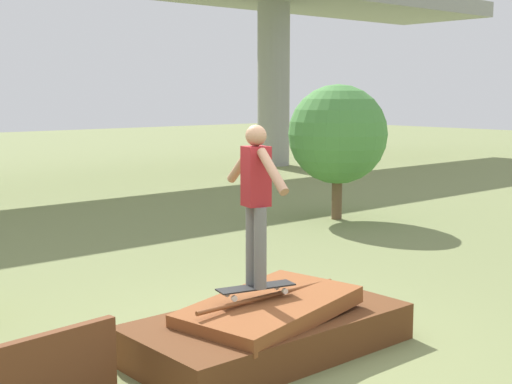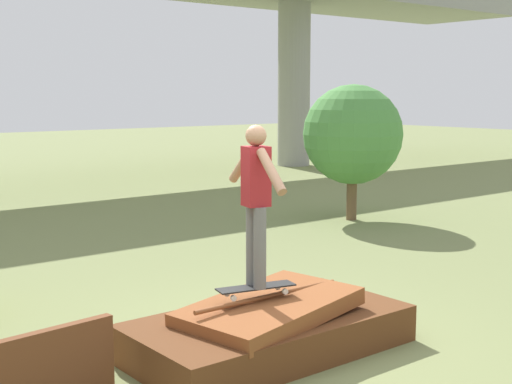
% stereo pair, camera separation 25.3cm
% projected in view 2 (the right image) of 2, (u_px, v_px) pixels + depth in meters
% --- Properties ---
extents(ground_plane, '(80.00, 80.00, 0.00)m').
position_uv_depth(ground_plane, '(269.00, 351.00, 6.88)').
color(ground_plane, olive).
extents(scrap_pile, '(2.71, 1.39, 0.57)m').
position_uv_depth(scrap_pile, '(269.00, 329.00, 6.84)').
color(scrap_pile, '#5B3319').
rests_on(scrap_pile, ground_plane).
extents(scrap_plank_loose, '(1.33, 0.22, 0.63)m').
position_uv_depth(scrap_plank_loose, '(39.00, 371.00, 5.57)').
color(scrap_plank_loose, brown).
rests_on(scrap_plank_loose, ground_plane).
extents(skateboard, '(0.79, 0.37, 0.09)m').
position_uv_depth(skateboard, '(256.00, 288.00, 6.73)').
color(skateboard, black).
rests_on(skateboard, scrap_pile).
extents(skater, '(0.35, 1.12, 1.52)m').
position_uv_depth(skater, '(256.00, 195.00, 6.61)').
color(skater, slate).
rests_on(skater, skateboard).
extents(tree_behind_left, '(1.94, 1.94, 2.65)m').
position_uv_depth(tree_behind_left, '(353.00, 135.00, 13.81)').
color(tree_behind_left, brown).
rests_on(tree_behind_left, ground_plane).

